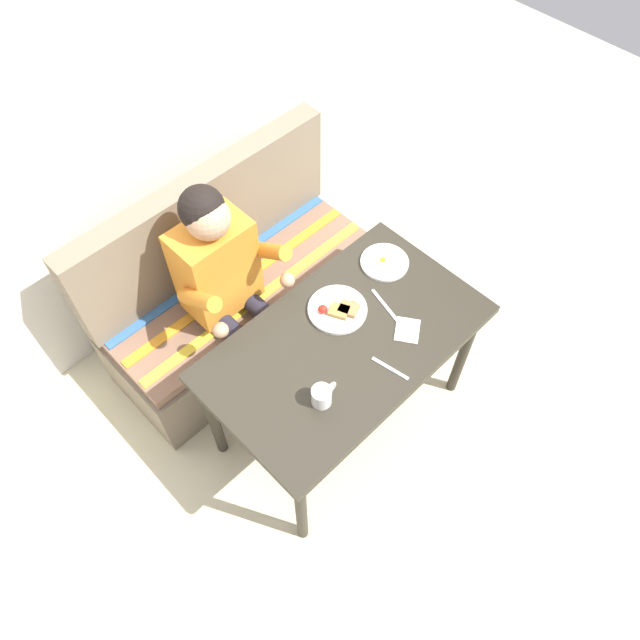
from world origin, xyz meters
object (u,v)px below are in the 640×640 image
Objects in this scene: table at (345,350)px; person at (227,278)px; fork at (390,368)px; plate_breakfast at (338,309)px; coffee_mug at (322,395)px; couch at (237,293)px; knife at (385,306)px; napkin at (407,330)px; plate_eggs at (385,262)px.

person is (-0.15, 0.59, 0.09)m from table.
person is at bearing 91.89° from fork.
plate_breakfast is 0.43m from coffee_mug.
knife is (0.25, -0.76, 0.40)m from couch.
couch reaches higher than table.
person is 10.04× the size of napkin.
napkin is (0.22, -0.91, 0.40)m from couch.
person is at bearing 104.21° from table.
person is 0.71m from knife.
person is at bearing 137.56° from knife.
knife is at bearing 79.50° from napkin.
napkin is 0.60× the size of knife.
coffee_mug is 0.69× the size of fork.
knife reaches higher than table.
person is 10.27× the size of coffee_mug.
table is 0.24m from fork.
table is 9.93× the size of napkin.
person reaches higher than table.
coffee_mug reaches higher than table.
knife is at bearing -72.07° from couch.
table is 0.83× the size of couch.
fork reaches higher than table.
knife is (0.51, 0.13, -0.04)m from coffee_mug.
person reaches higher than plate_eggs.
table is 5.47× the size of plate_eggs.
fork is at bearing -16.78° from coffee_mug.
coffee_mug is (-0.12, -0.72, 0.03)m from person.
plate_breakfast is 1.28× the size of knife.
person reaches higher than couch.
knife is at bearing -56.06° from person.
fork is at bearing -158.90° from napkin.
table is 0.28m from napkin.
knife is (-0.17, -0.16, -0.01)m from plate_eggs.
napkin reaches higher than table.
table is 0.32m from coffee_mug.
couch reaches higher than knife.
plate_eggs is (0.34, 0.04, -0.00)m from plate_breakfast.
plate_eggs is at bearing 33.98° from fork.
couch is 8.47× the size of fork.
knife is at bearing -36.89° from plate_breakfast.
napkin is 0.71× the size of fork.
plate_eggs reaches higher than napkin.
person is 0.52m from plate_breakfast.
napkin is at bearing -63.48° from person.
table is 4.70× the size of plate_breakfast.
plate_eggs is at bearing 57.07° from napkin.
plate_breakfast reaches higher than napkin.
plate_breakfast is 2.16× the size of coffee_mug.
table is 6.00× the size of knife.
coffee_mug is at bearing -151.81° from knife.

